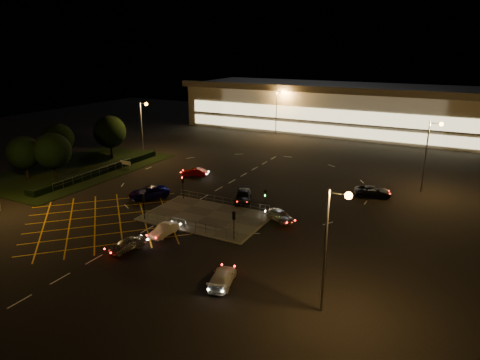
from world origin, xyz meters
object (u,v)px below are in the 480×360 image
at_px(car_near_silver, 127,244).
at_px(car_left_blue, 149,192).
at_px(car_circ_red, 195,172).
at_px(car_far_dkgrey, 243,196).
at_px(car_queue_white, 164,230).
at_px(car_right_silver, 280,215).
at_px(car_east_grey, 373,191).
at_px(signal_ne, 265,197).
at_px(car_approach_white, 222,278).
at_px(signal_sw, 144,201).
at_px(signal_nw, 183,183).
at_px(signal_se, 234,220).

distance_m(car_near_silver, car_left_blue, 15.70).
bearing_deg(car_circ_red, car_far_dkgrey, 42.57).
relative_size(car_left_blue, car_circ_red, 1.42).
relative_size(car_queue_white, car_right_silver, 0.92).
bearing_deg(car_east_grey, signal_ne, 126.97).
distance_m(car_far_dkgrey, car_approach_white, 20.70).
bearing_deg(car_circ_red, signal_sw, -3.92).
distance_m(signal_sw, car_east_grey, 30.73).
xyz_separation_m(car_circ_red, car_approach_white, (19.75, -25.88, 0.02)).
xyz_separation_m(signal_nw, car_far_dkgrey, (7.47, 3.01, -1.64)).
xyz_separation_m(signal_se, car_far_dkgrey, (-4.53, 10.99, -1.64)).
height_order(signal_sw, signal_ne, same).
bearing_deg(signal_sw, car_far_dkgrey, -124.20).
bearing_deg(signal_ne, signal_se, -90.00).
xyz_separation_m(car_near_silver, car_approach_white, (11.73, -1.17, -0.01)).
xyz_separation_m(signal_ne, car_left_blue, (-16.55, -1.52, -1.62)).
height_order(signal_sw, car_queue_white, signal_sw).
height_order(car_right_silver, car_circ_red, car_right_silver).
bearing_deg(car_east_grey, car_near_silver, 131.44).
height_order(car_queue_white, car_left_blue, car_left_blue).
xyz_separation_m(signal_se, car_near_silver, (-8.51, -7.02, -1.71)).
relative_size(signal_nw, car_queue_white, 0.84).
height_order(car_near_silver, car_left_blue, car_left_blue).
relative_size(signal_sw, signal_ne, 1.00).
distance_m(car_near_silver, car_queue_white, 4.77).
bearing_deg(car_right_silver, signal_se, -167.48).
bearing_deg(signal_ne, signal_nw, 180.00).
xyz_separation_m(car_near_silver, car_right_silver, (10.82, 14.09, 0.04)).
xyz_separation_m(signal_ne, car_east_grey, (10.33, 13.06, -1.68)).
relative_size(signal_nw, car_circ_red, 0.83).
bearing_deg(car_near_silver, car_circ_red, 124.25).
distance_m(signal_sw, car_far_dkgrey, 13.39).
bearing_deg(car_left_blue, signal_sw, -20.93).
relative_size(car_near_silver, car_left_blue, 0.71).
relative_size(signal_nw, car_left_blue, 0.58).
bearing_deg(signal_sw, signal_se, -180.00).
distance_m(signal_nw, car_approach_white, 22.28).
height_order(signal_nw, car_east_grey, signal_nw).
relative_size(car_near_silver, car_approach_white, 0.87).
xyz_separation_m(signal_nw, car_queue_white, (4.67, -10.39, -1.75)).
bearing_deg(signal_sw, car_east_grey, -136.70).
bearing_deg(car_right_silver, car_east_grey, 0.75).
xyz_separation_m(car_queue_white, car_left_blue, (-9.22, 8.88, 0.13)).
height_order(signal_nw, car_right_silver, signal_nw).
height_order(car_near_silver, car_circ_red, car_near_silver).
bearing_deg(car_approach_white, car_near_silver, -20.10).
relative_size(signal_nw, car_near_silver, 0.82).
distance_m(car_queue_white, car_left_blue, 12.80).
bearing_deg(car_approach_white, signal_se, -82.92).
height_order(car_near_silver, car_far_dkgrey, car_far_dkgrey).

